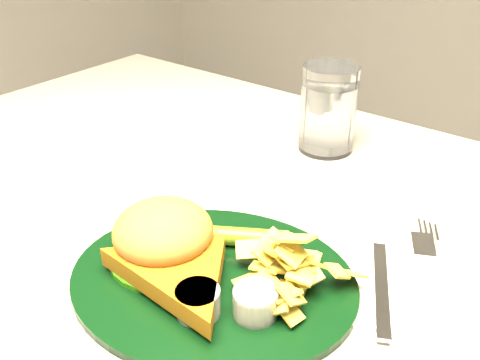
{
  "coord_description": "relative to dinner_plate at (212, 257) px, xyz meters",
  "views": [
    {
      "loc": [
        0.31,
        -0.39,
        1.09
      ],
      "look_at": [
        -0.01,
        0.02,
        0.8
      ],
      "focal_mm": 40.0,
      "sensor_mm": 36.0,
      "label": 1
    }
  ],
  "objects": [
    {
      "name": "water_glass",
      "position": [
        -0.06,
        0.33,
        0.03
      ],
      "size": [
        0.08,
        0.08,
        0.12
      ],
      "primitive_type": "cylinder",
      "rotation": [
        0.0,
        0.0,
        0.02
      ],
      "color": "silver",
      "rests_on": "table"
    },
    {
      "name": "ramekin",
      "position": [
        -0.33,
        0.18,
        -0.02
      ],
      "size": [
        0.05,
        0.05,
        0.03
      ],
      "primitive_type": "cylinder",
      "rotation": [
        0.0,
        0.0,
        0.33
      ],
      "color": "white",
      "rests_on": "table"
    },
    {
      "name": "dinner_plate",
      "position": [
        0.0,
        0.0,
        0.0
      ],
      "size": [
        0.35,
        0.32,
        0.06
      ],
      "primitive_type": null,
      "rotation": [
        0.0,
        0.0,
        0.37
      ],
      "color": "black",
      "rests_on": "table"
    },
    {
      "name": "fork_napkin",
      "position": [
        0.13,
        0.1,
        -0.03
      ],
      "size": [
        0.2,
        0.22,
        0.01
      ],
      "primitive_type": null,
      "rotation": [
        0.0,
        0.0,
        0.46
      ],
      "color": "silver",
      "rests_on": "table"
    }
  ]
}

